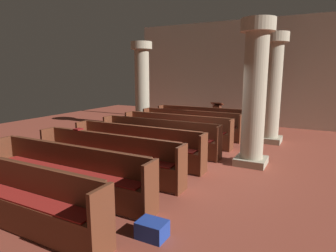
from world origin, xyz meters
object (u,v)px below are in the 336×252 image
(pew_row_0, at_px, (202,118))
(pew_row_1, at_px, (190,123))
(lectern, at_px, (217,117))
(pillar_aisle_rear, at_px, (255,92))
(pew_row_4, at_px, (136,143))
(hymn_book, at_px, (78,129))
(pew_row_6, at_px, (67,170))
(pew_row_7, at_px, (9,192))
(pillar_far_side, at_px, (142,83))
(kneeler_box_blue, at_px, (152,229))
(pew_row_2, at_px, (176,128))
(pillar_aisle_side, at_px, (272,87))
(pew_row_5, at_px, (107,155))
(pew_row_3, at_px, (158,135))

(pew_row_0, relative_size, pew_row_1, 1.00)
(lectern, bearing_deg, pillar_aisle_rear, -61.56)
(pew_row_0, height_order, pew_row_4, same)
(pew_row_0, distance_m, hymn_book, 5.63)
(pew_row_6, distance_m, pew_row_7, 1.14)
(pillar_far_side, bearing_deg, kneeler_box_blue, -56.38)
(pew_row_4, height_order, hymn_book, hymn_book)
(pew_row_6, relative_size, hymn_book, 19.45)
(pew_row_2, bearing_deg, kneeler_box_blue, -67.22)
(pillar_aisle_side, bearing_deg, pillar_far_side, 175.83)
(pew_row_5, height_order, lectern, lectern)
(pillar_aisle_rear, bearing_deg, pew_row_5, -138.20)
(pew_row_5, distance_m, pillar_aisle_side, 5.87)
(pew_row_7, xyz_separation_m, pillar_aisle_side, (2.64, 7.36, 1.33))
(pew_row_4, distance_m, kneeler_box_blue, 3.51)
(pew_row_0, xyz_separation_m, lectern, (0.30, 0.95, -0.05))
(pew_row_0, height_order, pew_row_7, same)
(lectern, bearing_deg, pew_row_5, -92.62)
(pew_row_7, xyz_separation_m, kneeler_box_blue, (2.12, 0.66, -0.38))
(pew_row_2, xyz_separation_m, pillar_aisle_rear, (2.64, -1.07, 1.33))
(pew_row_3, xyz_separation_m, pillar_aisle_side, (2.64, 2.79, 1.33))
(pillar_aisle_side, xyz_separation_m, lectern, (-2.33, 1.59, -1.38))
(pew_row_2, height_order, pew_row_6, same)
(pew_row_4, relative_size, pillar_aisle_side, 1.05)
(pew_row_3, xyz_separation_m, kneeler_box_blue, (2.12, -3.91, -0.38))
(pew_row_2, height_order, pew_row_3, same)
(pew_row_0, relative_size, pew_row_4, 1.00)
(pew_row_6, xyz_separation_m, pillar_aisle_rear, (2.64, 3.50, 1.33))
(pew_row_3, height_order, pew_row_4, same)
(pew_row_0, distance_m, pillar_far_side, 2.92)
(pew_row_0, bearing_deg, pew_row_2, -90.00)
(pew_row_0, xyz_separation_m, pew_row_5, (0.00, -5.71, 0.00))
(lectern, distance_m, hymn_book, 6.62)
(pew_row_6, bearing_deg, pew_row_4, 90.00)
(pew_row_2, bearing_deg, pew_row_0, 90.00)
(pew_row_4, xyz_separation_m, pew_row_7, (0.00, -3.43, 0.00))
(kneeler_box_blue, bearing_deg, pew_row_0, 106.13)
(lectern, relative_size, kneeler_box_blue, 2.65)
(hymn_book, xyz_separation_m, kneeler_box_blue, (3.14, -1.82, -0.82))
(pew_row_4, xyz_separation_m, pillar_aisle_side, (2.64, 3.93, 1.33))
(pew_row_4, height_order, lectern, lectern)
(pillar_aisle_side, bearing_deg, pillar_aisle_rear, -90.00)
(pew_row_7, distance_m, pillar_aisle_rear, 5.50)
(kneeler_box_blue, bearing_deg, hymn_book, 149.93)
(lectern, bearing_deg, pew_row_1, -98.27)
(pillar_aisle_side, distance_m, pillar_aisle_rear, 2.72)
(pew_row_1, xyz_separation_m, pew_row_7, (0.00, -6.85, 0.00))
(pew_row_5, height_order, hymn_book, hymn_book)
(pew_row_4, bearing_deg, pew_row_7, -90.00)
(pew_row_3, relative_size, pew_row_4, 1.00)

